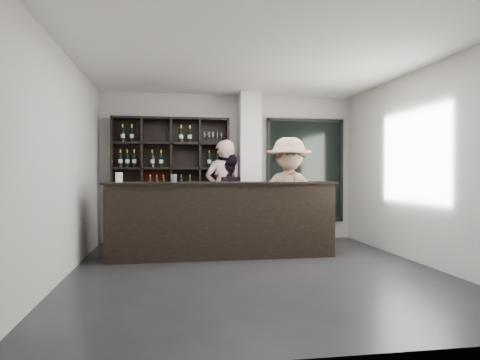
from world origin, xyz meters
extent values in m
cube|color=black|center=(0.00, 0.00, -0.01)|extent=(5.00, 5.50, 0.01)
cube|color=silver|center=(0.35, 2.47, 1.45)|extent=(0.40, 0.40, 2.90)
cube|color=black|center=(1.55, 2.69, 1.40)|extent=(1.60, 0.08, 2.10)
cube|color=black|center=(1.55, 2.69, 1.40)|extent=(1.48, 0.02, 1.98)
cube|color=black|center=(-0.35, 1.10, 0.58)|extent=(3.56, 0.67, 1.17)
cube|color=black|center=(-0.35, 1.10, 1.19)|extent=(3.64, 0.75, 0.03)
imported|color=#D6A7A9|center=(-0.15, 2.40, 0.99)|extent=(0.74, 0.50, 1.98)
imported|color=black|center=(-0.10, 2.40, 0.85)|extent=(0.92, 0.77, 1.71)
imported|color=tan|center=(0.75, 1.05, 0.96)|extent=(1.36, 0.95, 1.92)
cylinder|color=#98ACBB|center=(-1.11, 0.97, 1.26)|extent=(0.10, 0.10, 0.12)
cube|color=white|center=(0.64, 1.20, 1.21)|extent=(0.14, 0.14, 0.02)
cube|color=white|center=(-1.94, 1.03, 1.28)|extent=(0.11, 0.08, 0.15)
camera|label=1|loc=(-1.15, -5.69, 1.34)|focal=32.00mm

